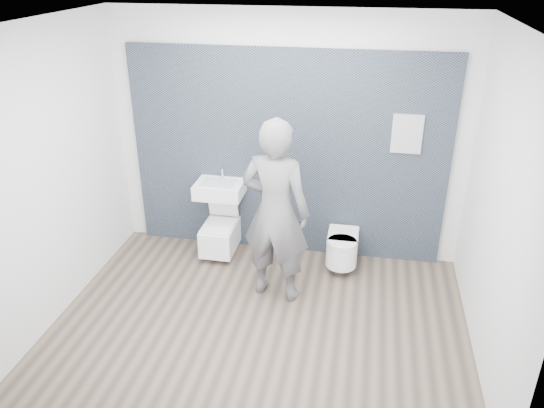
% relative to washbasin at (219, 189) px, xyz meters
% --- Properties ---
extents(ground, '(4.00, 4.00, 0.00)m').
position_rel_washbasin_xyz_m(ground, '(0.74, -1.23, -0.83)').
color(ground, brown).
rests_on(ground, ground).
extents(room_shell, '(4.00, 4.00, 4.00)m').
position_rel_washbasin_xyz_m(room_shell, '(0.74, -1.23, 0.91)').
color(room_shell, silver).
rests_on(room_shell, ground).
extents(tile_wall, '(3.60, 0.06, 2.40)m').
position_rel_washbasin_xyz_m(tile_wall, '(0.74, 0.24, -0.83)').
color(tile_wall, black).
rests_on(tile_wall, ground).
extents(washbasin, '(0.55, 0.41, 0.41)m').
position_rel_washbasin_xyz_m(washbasin, '(0.00, 0.00, 0.00)').
color(washbasin, white).
rests_on(washbasin, ground).
extents(toilet_square, '(0.38, 0.55, 0.73)m').
position_rel_washbasin_xyz_m(toilet_square, '(0.00, -0.06, -0.57)').
color(toilet_square, white).
rests_on(toilet_square, ground).
extents(toilet_rounded, '(0.35, 0.59, 0.32)m').
position_rel_washbasin_xyz_m(toilet_rounded, '(1.45, -0.09, -0.57)').
color(toilet_rounded, white).
rests_on(toilet_rounded, ground).
extents(info_placard, '(0.32, 0.03, 0.43)m').
position_rel_washbasin_xyz_m(info_placard, '(2.04, 0.19, -0.83)').
color(info_placard, white).
rests_on(info_placard, ground).
extents(visitor, '(0.77, 0.58, 1.93)m').
position_rel_washbasin_xyz_m(visitor, '(0.79, -0.74, 0.14)').
color(visitor, slate).
rests_on(visitor, ground).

